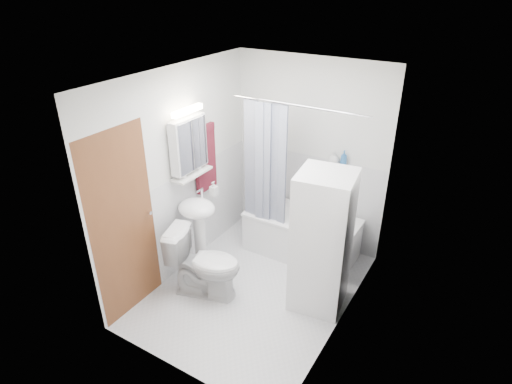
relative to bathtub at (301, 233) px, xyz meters
The scene contains 20 objects.
floor 0.97m from the bathtub, 97.85° to the right, with size 2.60×2.60×0.00m, color silver.
room_walls 1.51m from the bathtub, 97.85° to the right, with size 2.60×2.60×2.60m.
wainscot 0.71m from the bathtub, 101.44° to the right, with size 1.98×2.58×2.58m.
door 1.96m from the bathtub, 126.22° to the right, with size 0.05×2.00×2.00m.
bathtub is the anchor object (origin of this frame).
tub_spout 0.68m from the bathtub, 58.78° to the left, with size 0.04×0.04×0.12m, color silver.
curtain_rod 1.73m from the bathtub, 90.00° to the right, with size 0.02×0.02×1.57m, color silver.
shower_curtain 1.08m from the bathtub, 146.63° to the right, with size 0.55×0.02×1.45m.
sink 1.35m from the bathtub, 133.16° to the right, with size 0.44×0.37×1.04m.
medicine_cabinet 1.83m from the bathtub, 141.52° to the right, with size 0.13×0.50×0.71m.
shelf 1.59m from the bathtub, 141.12° to the right, with size 0.18×0.54×0.03m, color silver.
shower_caddy 0.95m from the bathtub, 52.00° to the left, with size 0.22×0.06×0.02m, color silver.
towel 1.54m from the bathtub, 154.77° to the right, with size 0.07×0.34×0.83m.
washer_dryer 1.03m from the bathtub, 52.96° to the right, with size 0.62×0.61×1.54m.
toilet 1.37m from the bathtub, 114.99° to the right, with size 0.44×0.80×0.78m, color white.
soap_pump 1.26m from the bathtub, 141.32° to the right, with size 0.08×0.17×0.08m, color gray.
shelf_bottle 1.70m from the bathtub, 136.35° to the right, with size 0.07×0.18×0.07m, color gray.
shelf_cup 1.57m from the bathtub, 145.46° to the right, with size 0.10×0.09×0.10m, color gray.
shampoo_a 1.01m from the bathtub, 55.11° to the left, with size 0.13×0.17×0.13m, color gray.
shampoo_b 1.02m from the bathtub, 43.00° to the left, with size 0.08×0.21×0.08m, color #2A68AB.
Camera 1 is at (1.98, -3.27, 3.22)m, focal length 30.00 mm.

